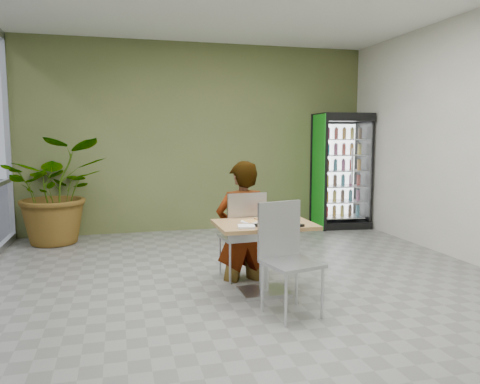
# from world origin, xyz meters

# --- Properties ---
(ground) EXTENTS (7.00, 7.00, 0.00)m
(ground) POSITION_xyz_m (0.00, 0.00, 0.00)
(ground) COLOR gray
(ground) RESTS_ON ground
(room_envelope) EXTENTS (6.00, 7.00, 3.20)m
(room_envelope) POSITION_xyz_m (0.00, 0.00, 1.60)
(room_envelope) COLOR silver
(room_envelope) RESTS_ON ground
(dining_table) EXTENTS (0.99, 0.69, 0.75)m
(dining_table) POSITION_xyz_m (0.08, -0.01, 0.54)
(dining_table) COLOR #A47E46
(dining_table) RESTS_ON ground
(chair_far) EXTENTS (0.48, 0.49, 1.01)m
(chair_far) POSITION_xyz_m (-0.01, 0.48, 0.59)
(chair_far) COLOR #B1B3B6
(chair_far) RESTS_ON ground
(chair_near) EXTENTS (0.55, 0.55, 1.03)m
(chair_near) POSITION_xyz_m (0.11, -0.54, 0.60)
(chair_near) COLOR #B1B3B6
(chair_near) RESTS_ON ground
(seated_woman) EXTENTS (0.64, 0.44, 1.66)m
(seated_woman) POSITION_xyz_m (-0.01, 0.54, 0.53)
(seated_woman) COLOR black
(seated_woman) RESTS_ON ground
(pizza_plate) EXTENTS (0.30, 0.29, 0.03)m
(pizza_plate) POSITION_xyz_m (-0.05, 0.05, 0.77)
(pizza_plate) COLOR white
(pizza_plate) RESTS_ON dining_table
(soda_cup) EXTENTS (0.09, 0.09, 0.16)m
(soda_cup) POSITION_xyz_m (0.24, 0.06, 0.83)
(soda_cup) COLOR white
(soda_cup) RESTS_ON dining_table
(napkin_stack) EXTENTS (0.19, 0.19, 0.02)m
(napkin_stack) POSITION_xyz_m (-0.17, -0.21, 0.76)
(napkin_stack) COLOR white
(napkin_stack) RESTS_ON dining_table
(cafeteria_tray) EXTENTS (0.48, 0.41, 0.02)m
(cafeteria_tray) POSITION_xyz_m (0.16, -0.24, 0.76)
(cafeteria_tray) COLOR black
(cafeteria_tray) RESTS_ON dining_table
(beverage_fridge) EXTENTS (1.00, 0.81, 2.03)m
(beverage_fridge) POSITION_xyz_m (2.53, 3.12, 1.01)
(beverage_fridge) COLOR black
(beverage_fridge) RESTS_ON ground
(potted_plant) EXTENTS (1.57, 1.40, 1.62)m
(potted_plant) POSITION_xyz_m (-2.26, 3.01, 0.81)
(potted_plant) COLOR #245B27
(potted_plant) RESTS_ON ground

